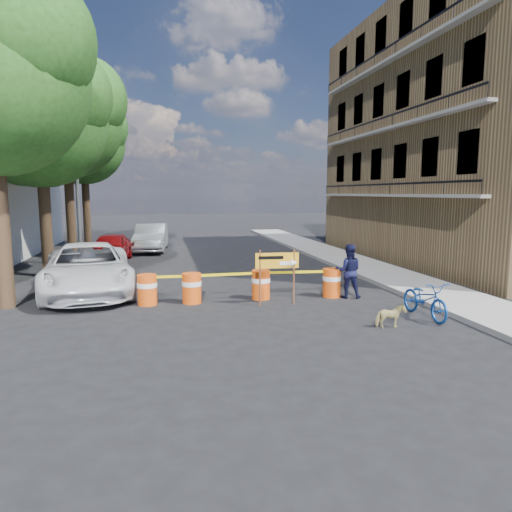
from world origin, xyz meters
name	(u,v)px	position (x,y,z in m)	size (l,w,h in m)	color
ground	(254,313)	(0.00, 0.00, 0.00)	(120.00, 120.00, 0.00)	black
sidewalk_east	(367,268)	(6.20, 6.00, 0.07)	(2.40, 40.00, 0.15)	gray
apartment_building	(466,135)	(12.00, 8.00, 6.00)	(8.00, 16.00, 12.00)	#97774C
tree_mid_a	(41,119)	(-6.74, 7.00, 6.01)	(5.25, 5.00, 8.68)	#332316
tree_mid_b	(67,120)	(-6.73, 12.00, 6.71)	(5.67, 5.40, 9.62)	#332316
tree_far	(84,142)	(-6.74, 17.00, 6.22)	(5.04, 4.80, 8.84)	#332316
streetlamp	(78,167)	(-5.93, 9.50, 4.38)	(1.25, 0.18, 8.00)	gray
barrel_far_left	(147,289)	(-2.87, 1.52, 0.47)	(0.58, 0.58, 0.90)	#DA520C
barrel_mid_left	(192,288)	(-1.58, 1.47, 0.47)	(0.58, 0.58, 0.90)	#DA520C
barrel_mid_right	(261,284)	(0.54, 1.57, 0.47)	(0.58, 0.58, 0.90)	#DA520C
barrel_far_right	(332,282)	(2.79, 1.41, 0.47)	(0.58, 0.58, 0.90)	#DA520C
detour_sign	(282,265)	(0.98, 0.69, 1.19)	(1.28, 0.25, 1.64)	#592D19
pedestrian	(348,271)	(3.26, 1.20, 0.84)	(0.82, 0.64, 1.69)	black
bicycle	(426,282)	(4.32, -1.37, 0.95)	(0.66, 0.99, 1.89)	#13449E
dog	(390,316)	(2.97, -2.07, 0.29)	(0.32, 0.69, 0.58)	tan
suv_white	(88,269)	(-4.80, 3.50, 0.81)	(2.70, 5.85, 1.63)	silver
sedan_red	(111,248)	(-4.80, 10.44, 0.69)	(1.62, 4.03, 1.37)	maroon
sedan_silver	(151,238)	(-3.01, 14.32, 0.76)	(1.62, 4.64, 1.53)	silver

